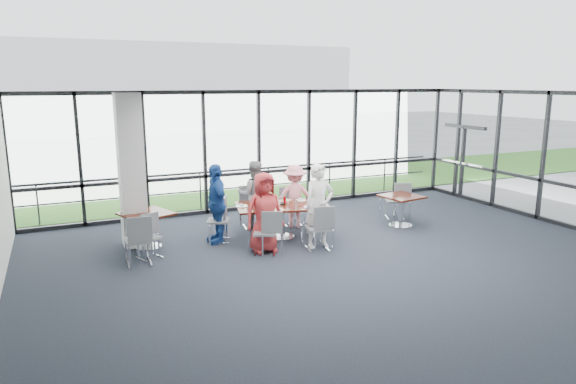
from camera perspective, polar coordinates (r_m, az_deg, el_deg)
name	(u,v)px	position (r m, az deg, el deg)	size (l,w,h in m)	color
floor	(355,266)	(9.89, 7.50, -8.14)	(12.00, 10.00, 0.02)	#20242E
ceiling	(360,94)	(9.29, 8.05, 10.78)	(12.00, 10.00, 0.04)	white
curtain_wall_back	(259,150)	(13.89, -3.25, 4.66)	(12.00, 0.10, 3.20)	white
exit_door	(462,163)	(16.13, 18.81, 3.09)	(0.12, 1.60, 2.10)	black
structural_column	(131,171)	(11.08, -17.01, 2.25)	(0.50, 0.50, 3.20)	white
apron	(210,178)	(18.84, -8.70, 1.52)	(80.00, 70.00, 0.02)	slate
grass_strip	(226,188)	(16.95, -6.86, 0.49)	(80.00, 5.00, 0.01)	#29611F
hangar_main	(180,88)	(40.85, -11.94, 11.29)	(24.00, 10.00, 6.00)	silver
guard_rail	(252,186)	(14.63, -4.05, 0.66)	(0.06, 0.06, 12.00)	#2D2D33
main_table	(282,210)	(11.32, -0.63, -2.02)	(2.20, 1.53, 0.75)	black
side_table_left	(146,218)	(11.04, -15.45, -2.78)	(1.18, 1.18, 0.75)	black
side_table_right	(402,200)	(12.54, 12.50, -0.92)	(0.97, 0.97, 0.75)	black
diner_near_left	(264,212)	(10.37, -2.65, -2.28)	(0.80, 0.52, 1.64)	#BA2F30
diner_near_right	(319,206)	(10.64, 3.48, -1.58)	(0.64, 0.47, 1.76)	white
diner_far_left	(254,195)	(12.10, -3.81, -0.29)	(0.78, 0.48, 1.61)	gray
diner_far_right	(295,196)	(12.13, 0.75, -0.49)	(0.97, 0.50, 1.50)	pink
diner_end	(216,203)	(11.07, -7.98, -1.27)	(1.00, 0.55, 1.71)	#1C4594
chair_main_nl	(265,233)	(10.29, -2.60, -4.55)	(0.44, 0.44, 0.90)	slate
chair_main_nr	(318,228)	(10.58, 3.31, -4.00)	(0.45, 0.45, 0.93)	slate
chair_main_fl	(253,208)	(12.19, -3.91, -1.77)	(0.47, 0.47, 0.96)	slate
chair_main_fr	(292,207)	(12.39, 0.47, -1.69)	(0.43, 0.43, 0.88)	slate
chair_main_end	(218,221)	(11.19, -7.78, -3.17)	(0.46, 0.46, 0.94)	slate
chair_spare_la	(138,240)	(10.10, -16.31, -5.19)	(0.47, 0.47, 0.95)	slate
chair_spare_lb	(148,238)	(10.42, -15.26, -4.92)	(0.41, 0.41, 0.84)	slate
chair_spare_r	(395,201)	(13.27, 11.81, -0.95)	(0.45, 0.45, 0.92)	slate
plate_nl	(262,210)	(10.85, -2.91, -1.98)	(0.27, 0.27, 0.01)	white
plate_nr	(310,207)	(11.08, 2.51, -1.68)	(0.28, 0.28, 0.01)	white
plate_fl	(260,202)	(11.52, -3.09, -1.15)	(0.25, 0.25, 0.01)	white
plate_fr	(301,200)	(11.70, 1.41, -0.93)	(0.26, 0.26, 0.01)	white
plate_end	(242,206)	(11.20, -5.16, -1.57)	(0.27, 0.27, 0.01)	white
tumbler_a	(272,206)	(10.96, -1.75, -1.52)	(0.07, 0.07, 0.13)	white
tumbler_b	(296,204)	(11.10, 0.90, -1.30)	(0.07, 0.07, 0.14)	white
tumbler_c	(282,200)	(11.51, -0.64, -0.85)	(0.06, 0.06, 0.13)	white
tumbler_d	(251,205)	(11.08, -4.10, -1.40)	(0.06, 0.06, 0.13)	white
menu_a	(278,210)	(10.84, -1.16, -2.01)	(0.30, 0.21, 0.00)	beige
menu_b	(322,207)	(11.13, 3.78, -1.66)	(0.29, 0.20, 0.00)	beige
menu_c	(285,200)	(11.73, -0.31, -0.92)	(0.30, 0.21, 0.00)	beige
condiment_caddy	(282,204)	(11.29, -0.62, -1.34)	(0.10, 0.07, 0.04)	black
ketchup_bottle	(284,201)	(11.29, -0.39, -0.97)	(0.06, 0.06, 0.18)	#9A0009
green_bottle	(285,200)	(11.35, -0.35, -0.85)	(0.05, 0.05, 0.20)	#1D6C26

